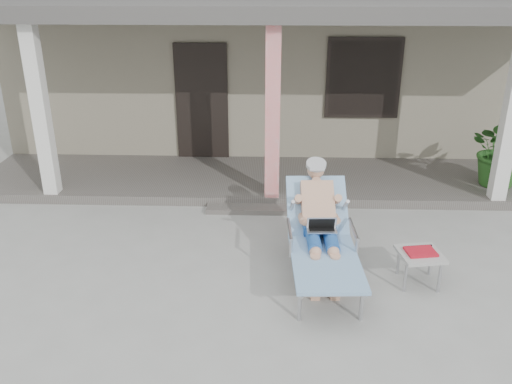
{
  "coord_description": "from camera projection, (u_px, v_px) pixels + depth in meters",
  "views": [
    {
      "loc": [
        0.03,
        -5.72,
        3.51
      ],
      "look_at": [
        -0.19,
        0.6,
        0.85
      ],
      "focal_mm": 38.0,
      "sensor_mm": 36.0,
      "label": 1
    }
  ],
  "objects": [
    {
      "name": "lounger",
      "position": [
        322.0,
        212.0,
        6.4
      ],
      "size": [
        0.85,
        2.05,
        1.32
      ],
      "rotation": [
        0.0,
        0.0,
        0.05
      ],
      "color": "#B7B7BC",
      "rests_on": "ground"
    },
    {
      "name": "porch_overhang",
      "position": [
        274.0,
        16.0,
        8.27
      ],
      "size": [
        10.0,
        2.3,
        2.85
      ],
      "color": "silver",
      "rests_on": "porch_deck"
    },
    {
      "name": "potted_palm",
      "position": [
        504.0,
        150.0,
        8.73
      ],
      "size": [
        1.21,
        1.09,
        1.21
      ],
      "primitive_type": "imported",
      "rotation": [
        0.0,
        0.0,
        -0.14
      ],
      "color": "#26591E",
      "rests_on": "porch_deck"
    },
    {
      "name": "house",
      "position": [
        274.0,
        55.0,
        11.97
      ],
      "size": [
        10.4,
        5.4,
        3.3
      ],
      "color": "gray",
      "rests_on": "ground"
    },
    {
      "name": "ground",
      "position": [
        270.0,
        275.0,
        6.64
      ],
      "size": [
        60.0,
        60.0,
        0.0
      ],
      "primitive_type": "plane",
      "color": "#9E9E99",
      "rests_on": "ground"
    },
    {
      "name": "side_table",
      "position": [
        420.0,
        256.0,
        6.34
      ],
      "size": [
        0.56,
        0.56,
        0.44
      ],
      "rotation": [
        0.0,
        0.0,
        0.16
      ],
      "color": "#A5A5A0",
      "rests_on": "ground"
    },
    {
      "name": "porch_step",
      "position": [
        271.0,
        209.0,
        8.33
      ],
      "size": [
        2.0,
        0.3,
        0.07
      ],
      "primitive_type": "cube",
      "color": "#605B56",
      "rests_on": "ground"
    },
    {
      "name": "porch_deck",
      "position": [
        272.0,
        180.0,
        9.37
      ],
      "size": [
        10.0,
        2.0,
        0.15
      ],
      "primitive_type": "cube",
      "color": "#605B56",
      "rests_on": "ground"
    }
  ]
}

